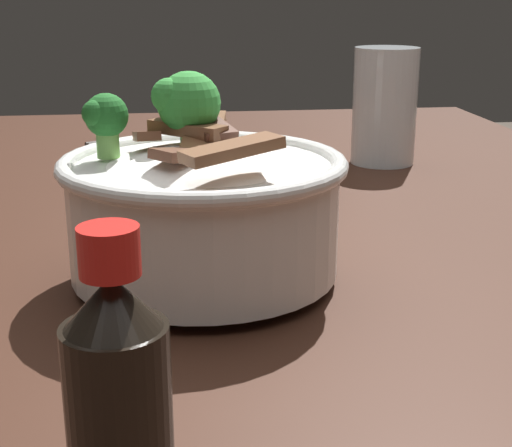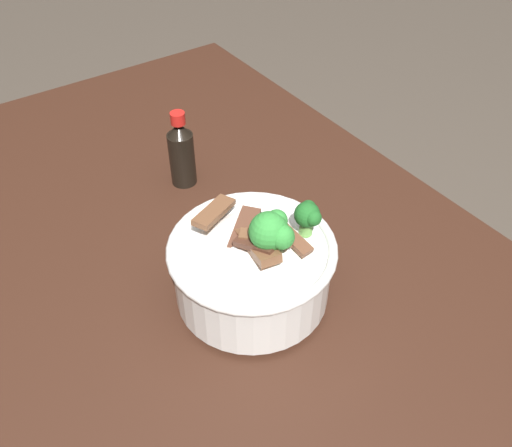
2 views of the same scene
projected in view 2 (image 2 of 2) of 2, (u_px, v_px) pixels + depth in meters
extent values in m
cube|color=#381E14|center=(229.00, 359.00, 0.66)|extent=(1.46, 0.86, 0.04)
cube|color=#381E14|center=(212.00, 213.00, 1.47)|extent=(0.09, 0.09, 0.76)
cylinder|color=white|center=(252.00, 294.00, 0.70)|extent=(0.09, 0.09, 0.01)
cylinder|color=white|center=(252.00, 271.00, 0.68)|extent=(0.19, 0.19, 0.08)
torus|color=white|center=(252.00, 248.00, 0.65)|extent=(0.20, 0.20, 0.01)
ellipsoid|color=white|center=(252.00, 259.00, 0.66)|extent=(0.17, 0.17, 0.06)
cube|color=brown|center=(257.00, 245.00, 0.63)|extent=(0.08, 0.04, 0.03)
cube|color=#563323|center=(244.00, 229.00, 0.66)|extent=(0.06, 0.07, 0.02)
cube|color=#4C2B1E|center=(257.00, 243.00, 0.62)|extent=(0.06, 0.04, 0.02)
cube|color=brown|center=(214.00, 212.00, 0.66)|extent=(0.05, 0.07, 0.01)
cube|color=brown|center=(293.00, 239.00, 0.64)|extent=(0.05, 0.02, 0.02)
cube|color=brown|center=(266.00, 237.00, 0.63)|extent=(0.05, 0.06, 0.01)
cylinder|color=#6BA84C|center=(306.00, 227.00, 0.66)|extent=(0.02, 0.02, 0.02)
sphere|color=#1E6023|center=(307.00, 215.00, 0.64)|extent=(0.03, 0.03, 0.03)
sphere|color=#1E6023|center=(313.00, 218.00, 0.64)|extent=(0.02, 0.02, 0.02)
sphere|color=#1E6023|center=(308.00, 208.00, 0.65)|extent=(0.02, 0.02, 0.02)
cylinder|color=#7AB256|center=(268.00, 248.00, 0.63)|extent=(0.01, 0.01, 0.02)
sphere|color=green|center=(269.00, 231.00, 0.61)|extent=(0.05, 0.05, 0.05)
sphere|color=green|center=(282.00, 237.00, 0.60)|extent=(0.03, 0.03, 0.03)
sphere|color=green|center=(277.00, 220.00, 0.62)|extent=(0.03, 0.03, 0.03)
cylinder|color=black|center=(182.00, 159.00, 0.86)|extent=(0.04, 0.04, 0.09)
cone|color=black|center=(179.00, 129.00, 0.82)|extent=(0.04, 0.04, 0.02)
cylinder|color=red|center=(178.00, 118.00, 0.81)|extent=(0.02, 0.02, 0.02)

